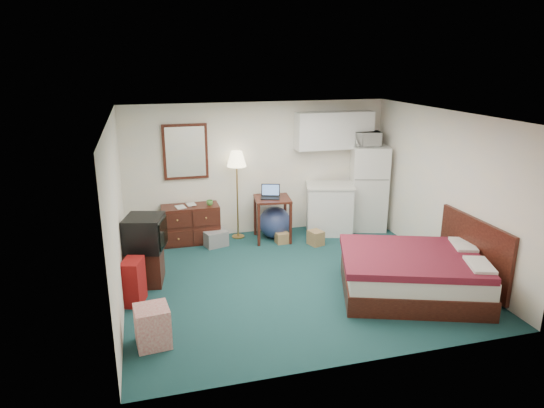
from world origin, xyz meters
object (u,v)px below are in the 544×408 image
object	(u,v)px
desk	(272,219)
suitcase	(134,282)
floor_lamp	(237,195)
kitchen_counter	(329,209)
fridge	(368,188)
bed	(413,274)
tv_stand	(144,265)
dresser	(191,224)

from	to	relation	value
desk	suitcase	xyz separation A→B (m)	(-2.49, -1.88, -0.09)
floor_lamp	kitchen_counter	bearing A→B (deg)	-6.60
kitchen_counter	suitcase	size ratio (longest dim) A/B	1.46
desk	suitcase	size ratio (longest dim) A/B	1.28
desk	kitchen_counter	xyz separation A→B (m)	(1.16, 0.08, 0.06)
fridge	suitcase	size ratio (longest dim) A/B	2.60
fridge	bed	world-z (taller)	fridge
floor_lamp	desk	size ratio (longest dim) A/B	2.04
desk	tv_stand	xyz separation A→B (m)	(-2.34, -1.24, -0.13)
bed	tv_stand	distance (m)	3.95
tv_stand	suitcase	bearing A→B (deg)	-94.87
dresser	kitchen_counter	size ratio (longest dim) A/B	1.11
kitchen_counter	bed	size ratio (longest dim) A/B	0.48
dresser	desk	distance (m)	1.50
kitchen_counter	bed	distance (m)	2.76
floor_lamp	suitcase	bearing A→B (deg)	-131.25
floor_lamp	desk	distance (m)	0.78
kitchen_counter	tv_stand	size ratio (longest dim) A/B	1.57
tv_stand	suitcase	size ratio (longest dim) A/B	0.93
floor_lamp	tv_stand	world-z (taller)	floor_lamp
fridge	tv_stand	size ratio (longest dim) A/B	2.79
kitchen_counter	suitcase	world-z (taller)	kitchen_counter
kitchen_counter	suitcase	bearing A→B (deg)	-135.31
fridge	bed	size ratio (longest dim) A/B	0.86
kitchen_counter	tv_stand	distance (m)	3.75
desk	fridge	size ratio (longest dim) A/B	0.49
bed	tv_stand	size ratio (longest dim) A/B	3.25
desk	tv_stand	world-z (taller)	desk
dresser	tv_stand	world-z (taller)	dresser
floor_lamp	tv_stand	distance (m)	2.39
dresser	tv_stand	size ratio (longest dim) A/B	1.74
kitchen_counter	fridge	world-z (taller)	fridge
dresser	fridge	world-z (taller)	fridge
dresser	bed	xyz separation A→B (m)	(2.82, -2.91, -0.04)
dresser	suitcase	world-z (taller)	dresser
desk	fridge	distance (m)	2.04
desk	dresser	bearing A→B (deg)	177.36
tv_stand	kitchen_counter	bearing A→B (deg)	29.19
floor_lamp	suitcase	size ratio (longest dim) A/B	2.60
kitchen_counter	suitcase	xyz separation A→B (m)	(-3.65, -1.96, -0.15)
suitcase	floor_lamp	bearing A→B (deg)	65.43
desk	bed	bearing A→B (deg)	-56.27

